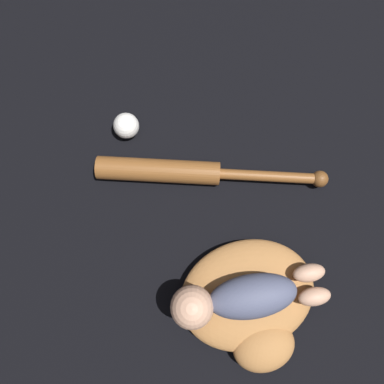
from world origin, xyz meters
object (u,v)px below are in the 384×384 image
baseball (126,126)px  baby_figure (240,298)px  baseball_glove (250,302)px  baseball_bat (183,172)px

baseball → baby_figure: bearing=94.0°
baseball_glove → baseball_bat: baseball_glove is taller
baseball_glove → baseball_bat: bearing=-92.0°
baseball → baseball_glove: bearing=96.2°
baseball_glove → baseball_bat: size_ratio=0.71×
baseball_glove → baseball: bearing=-83.8°
baseball_glove → baby_figure: bearing=-51.8°
baseball_glove → baby_figure: baby_figure is taller
baby_figure → baseball_bat: bearing=-96.1°
baseball_glove → baseball: size_ratio=5.45×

